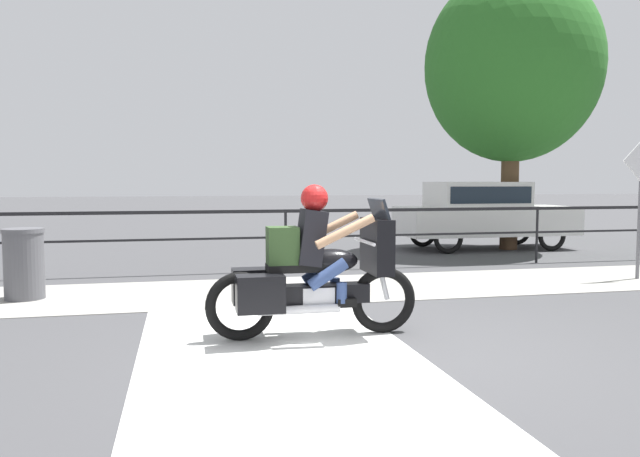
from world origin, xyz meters
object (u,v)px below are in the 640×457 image
(parked_car, at_px, (482,211))
(trash_bin, at_px, (24,264))
(motorcycle, at_px, (313,270))
(tree_behind_sign, at_px, (512,66))

(parked_car, xyz_separation_m, trash_bin, (-9.23, -4.51, -0.42))
(motorcycle, relative_size, parked_car, 0.54)
(parked_car, relative_size, tree_behind_sign, 0.64)
(motorcycle, distance_m, tree_behind_sign, 10.27)
(motorcycle, xyz_separation_m, tree_behind_sign, (6.33, 7.23, 3.63))
(tree_behind_sign, bearing_deg, trash_bin, -156.21)
(motorcycle, bearing_deg, trash_bin, 139.43)
(motorcycle, xyz_separation_m, trash_bin, (-3.50, 2.89, -0.21))
(trash_bin, bearing_deg, motorcycle, -39.56)
(motorcycle, distance_m, parked_car, 9.36)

